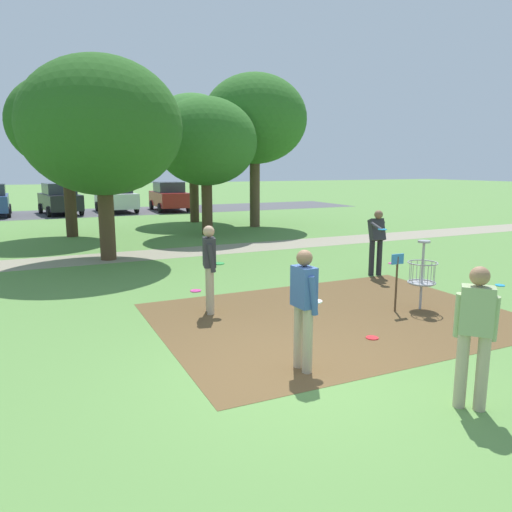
{
  "coord_description": "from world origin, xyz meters",
  "views": [
    {
      "loc": [
        -3.17,
        -5.42,
        2.81
      ],
      "look_at": [
        0.97,
        3.48,
        1.0
      ],
      "focal_mm": 34.13,
      "sensor_mm": 36.0,
      "label": 1
    }
  ],
  "objects_px": {
    "frisbee_by_tee": "(477,311)",
    "tree_far_left": "(193,134)",
    "frisbee_mid_grass": "(372,338)",
    "frisbee_far_left": "(196,291)",
    "parked_car_rightmost": "(169,196)",
    "player_foreground_watching": "(210,264)",
    "player_waiting_right": "(377,238)",
    "player_waiting_left": "(475,330)",
    "parked_car_center_right": "(116,197)",
    "player_throwing": "(304,303)",
    "tree_near_left": "(255,120)",
    "disc_golf_basket": "(419,273)",
    "tree_mid_left": "(65,123)",
    "tree_mid_center": "(206,142)",
    "frisbee_far_right": "(500,285)",
    "tree_near_right": "(101,127)",
    "parked_car_center_left": "(60,199)",
    "frisbee_near_basket": "(392,263)"
  },
  "relations": [
    {
      "from": "player_waiting_left",
      "to": "parked_car_center_right",
      "type": "xyz_separation_m",
      "value": [
        0.38,
        27.49,
        -0.05
      ]
    },
    {
      "from": "frisbee_far_right",
      "to": "player_foreground_watching",
      "type": "bearing_deg",
      "value": 173.01
    },
    {
      "from": "player_foreground_watching",
      "to": "frisbee_mid_grass",
      "type": "xyz_separation_m",
      "value": [
        1.95,
        -2.5,
        -0.96
      ]
    },
    {
      "from": "frisbee_mid_grass",
      "to": "frisbee_far_right",
      "type": "xyz_separation_m",
      "value": [
        5.08,
        1.64,
        0.0
      ]
    },
    {
      "from": "frisbee_far_right",
      "to": "tree_far_left",
      "type": "height_order",
      "value": "tree_far_left"
    },
    {
      "from": "frisbee_mid_grass",
      "to": "frisbee_far_right",
      "type": "distance_m",
      "value": 5.34
    },
    {
      "from": "tree_near_right",
      "to": "player_throwing",
      "type": "bearing_deg",
      "value": -82.72
    },
    {
      "from": "frisbee_mid_grass",
      "to": "frisbee_far_left",
      "type": "bearing_deg",
      "value": 111.91
    },
    {
      "from": "frisbee_far_left",
      "to": "parked_car_center_left",
      "type": "xyz_separation_m",
      "value": [
        -1.65,
        20.81,
        0.91
      ]
    },
    {
      "from": "player_throwing",
      "to": "tree_mid_left",
      "type": "xyz_separation_m",
      "value": [
        -1.82,
        15.4,
        3.5
      ]
    },
    {
      "from": "player_waiting_right",
      "to": "frisbee_by_tee",
      "type": "distance_m",
      "value": 3.59
    },
    {
      "from": "frisbee_far_left",
      "to": "parked_car_rightmost",
      "type": "height_order",
      "value": "parked_car_rightmost"
    },
    {
      "from": "frisbee_by_tee",
      "to": "tree_far_left",
      "type": "height_order",
      "value": "tree_far_left"
    },
    {
      "from": "player_waiting_left",
      "to": "frisbee_near_basket",
      "type": "height_order",
      "value": "player_waiting_left"
    },
    {
      "from": "disc_golf_basket",
      "to": "parked_car_center_right",
      "type": "distance_m",
      "value": 24.22
    },
    {
      "from": "disc_golf_basket",
      "to": "tree_near_left",
      "type": "xyz_separation_m",
      "value": [
        2.76,
        13.72,
        4.16
      ]
    },
    {
      "from": "frisbee_far_right",
      "to": "tree_near_right",
      "type": "distance_m",
      "value": 11.58
    },
    {
      "from": "disc_golf_basket",
      "to": "tree_far_left",
      "type": "xyz_separation_m",
      "value": [
        0.77,
        16.78,
        3.64
      ]
    },
    {
      "from": "tree_mid_left",
      "to": "parked_car_rightmost",
      "type": "bearing_deg",
      "value": 55.92
    },
    {
      "from": "player_throwing",
      "to": "frisbee_far_right",
      "type": "height_order",
      "value": "player_throwing"
    },
    {
      "from": "tree_near_left",
      "to": "tree_near_right",
      "type": "xyz_separation_m",
      "value": [
        -7.55,
        -5.65,
        -0.97
      ]
    },
    {
      "from": "player_waiting_right",
      "to": "tree_far_left",
      "type": "distance_m",
      "value": 14.34
    },
    {
      "from": "parked_car_rightmost",
      "to": "player_foreground_watching",
      "type": "bearing_deg",
      "value": -103.01
    },
    {
      "from": "tree_mid_left",
      "to": "frisbee_far_left",
      "type": "bearing_deg",
      "value": -80.31
    },
    {
      "from": "parked_car_center_left",
      "to": "parked_car_center_right",
      "type": "relative_size",
      "value": 1.02
    },
    {
      "from": "player_waiting_right",
      "to": "tree_near_left",
      "type": "xyz_separation_m",
      "value": [
        1.54,
        10.87,
        3.93
      ]
    },
    {
      "from": "parked_car_center_left",
      "to": "parked_car_rightmost",
      "type": "distance_m",
      "value": 6.53
    },
    {
      "from": "frisbee_far_right",
      "to": "parked_car_rightmost",
      "type": "xyz_separation_m",
      "value": [
        -1.91,
        23.02,
        0.91
      ]
    },
    {
      "from": "player_throwing",
      "to": "frisbee_far_right",
      "type": "xyz_separation_m",
      "value": [
        6.76,
        2.24,
        -0.96
      ]
    },
    {
      "from": "tree_mid_center",
      "to": "player_foreground_watching",
      "type": "bearing_deg",
      "value": -109.04
    },
    {
      "from": "tree_near_right",
      "to": "parked_car_rightmost",
      "type": "xyz_separation_m",
      "value": [
        6.09,
        15.62,
        -3.02
      ]
    },
    {
      "from": "tree_mid_center",
      "to": "parked_car_center_left",
      "type": "distance_m",
      "value": 13.28
    },
    {
      "from": "tree_near_right",
      "to": "tree_mid_center",
      "type": "bearing_deg",
      "value": 41.18
    },
    {
      "from": "frisbee_mid_grass",
      "to": "tree_near_left",
      "type": "bearing_deg",
      "value": 72.48
    },
    {
      "from": "player_waiting_right",
      "to": "frisbee_mid_grass",
      "type": "relative_size",
      "value": 8.19
    },
    {
      "from": "parked_car_center_left",
      "to": "parked_car_rightmost",
      "type": "bearing_deg",
      "value": -3.17
    },
    {
      "from": "player_throwing",
      "to": "tree_mid_center",
      "type": "bearing_deg",
      "value": 76.11
    },
    {
      "from": "player_foreground_watching",
      "to": "player_throwing",
      "type": "relative_size",
      "value": 1.0
    },
    {
      "from": "tree_far_left",
      "to": "frisbee_mid_grass",
      "type": "bearing_deg",
      "value": -98.48
    },
    {
      "from": "tree_near_left",
      "to": "player_waiting_left",
      "type": "bearing_deg",
      "value": -106.62
    },
    {
      "from": "player_waiting_left",
      "to": "parked_car_center_left",
      "type": "distance_m",
      "value": 27.55
    },
    {
      "from": "tree_near_left",
      "to": "tree_near_right",
      "type": "bearing_deg",
      "value": -143.19
    },
    {
      "from": "player_waiting_left",
      "to": "frisbee_by_tee",
      "type": "distance_m",
      "value": 4.42
    },
    {
      "from": "player_waiting_right",
      "to": "frisbee_far_left",
      "type": "height_order",
      "value": "player_waiting_right"
    },
    {
      "from": "player_foreground_watching",
      "to": "tree_mid_center",
      "type": "height_order",
      "value": "tree_mid_center"
    },
    {
      "from": "tree_near_right",
      "to": "parked_car_center_left",
      "type": "height_order",
      "value": "tree_near_right"
    },
    {
      "from": "player_throwing",
      "to": "parked_car_rightmost",
      "type": "bearing_deg",
      "value": 79.12
    },
    {
      "from": "disc_golf_basket",
      "to": "player_waiting_right",
      "type": "height_order",
      "value": "player_waiting_right"
    },
    {
      "from": "player_foreground_watching",
      "to": "player_waiting_right",
      "type": "distance_m",
      "value": 5.21
    },
    {
      "from": "tree_near_right",
      "to": "tree_far_left",
      "type": "xyz_separation_m",
      "value": [
        5.56,
        8.71,
        0.45
      ]
    }
  ]
}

